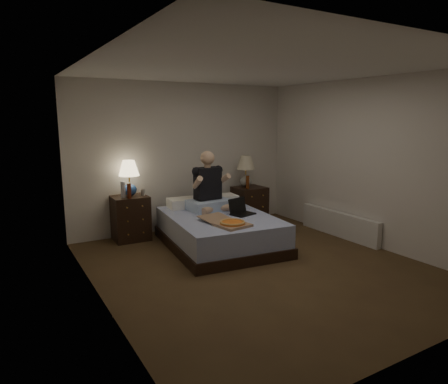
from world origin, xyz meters
TOP-DOWN VIEW (x-y plane):
  - floor at (0.00, 0.00)m, footprint 4.00×4.50m
  - ceiling at (0.00, 0.00)m, footprint 4.00×4.50m
  - wall_back at (0.00, 2.25)m, footprint 4.00×0.00m
  - wall_front at (0.00, -2.25)m, footprint 4.00×0.00m
  - wall_left at (-2.00, 0.00)m, footprint 0.00×4.50m
  - wall_right at (2.00, 0.00)m, footprint 0.00×4.50m
  - bed at (-0.01, 1.01)m, footprint 1.63×2.05m
  - nightstand_left at (-1.06, 2.02)m, footprint 0.56×0.50m
  - nightstand_right at (1.08, 1.83)m, footprint 0.54×0.49m
  - lamp_left at (-1.05, 2.05)m, footprint 0.40×0.40m
  - lamp_right at (1.03, 1.89)m, footprint 0.37×0.37m
  - water_bottle at (-1.18, 1.97)m, footprint 0.07×0.07m
  - soda_can at (-0.87, 1.95)m, footprint 0.07×0.07m
  - beer_bottle_left at (-1.12, 1.85)m, footprint 0.06×0.06m
  - beer_bottle_right at (0.96, 1.73)m, footprint 0.06×0.06m
  - person at (0.03, 1.41)m, footprint 0.68×0.55m
  - laptop at (0.31, 0.87)m, footprint 0.40×0.36m
  - pizza_box at (-0.16, 0.40)m, footprint 0.51×0.81m
  - radiator at (1.93, 0.47)m, footprint 0.10×1.60m

SIDE VIEW (x-z plane):
  - floor at x=0.00m, z-range 0.00..0.00m
  - radiator at x=1.93m, z-range 0.00..0.40m
  - bed at x=-0.01m, z-range 0.00..0.48m
  - nightstand_right at x=1.08m, z-range 0.00..0.69m
  - nightstand_left at x=-1.06m, z-range 0.00..0.70m
  - pizza_box at x=-0.16m, z-range 0.48..0.56m
  - laptop at x=0.31m, z-range 0.48..0.72m
  - soda_can at x=-0.87m, z-range 0.70..0.80m
  - beer_bottle_right at x=0.96m, z-range 0.69..0.92m
  - beer_bottle_left at x=-1.12m, z-range 0.70..0.93m
  - water_bottle at x=-1.18m, z-range 0.70..0.95m
  - person at x=0.03m, z-range 0.48..1.41m
  - lamp_right at x=1.03m, z-range 0.69..1.25m
  - lamp_left at x=-1.05m, z-range 0.70..1.26m
  - wall_back at x=0.00m, z-range 0.00..2.50m
  - wall_front at x=0.00m, z-range 0.00..2.50m
  - wall_left at x=-2.00m, z-range 0.00..2.50m
  - wall_right at x=2.00m, z-range 0.00..2.50m
  - ceiling at x=0.00m, z-range 2.50..2.50m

